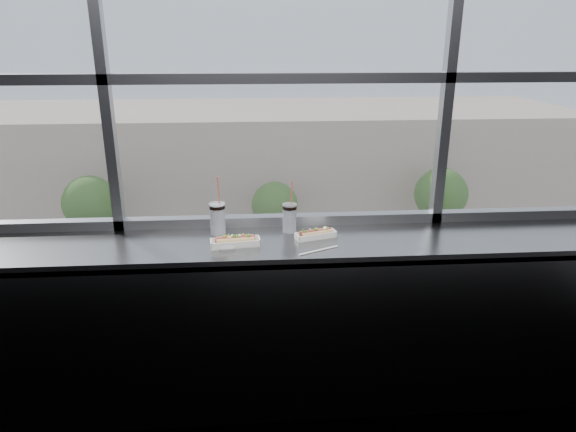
{
  "coord_description": "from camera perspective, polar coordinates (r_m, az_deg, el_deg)",
  "views": [
    {
      "loc": [
        -0.18,
        -1.56,
        2.22
      ],
      "look_at": [
        0.02,
        1.23,
        1.25
      ],
      "focal_mm": 32.0,
      "sensor_mm": 36.0,
      "label": 1
    }
  ],
  "objects": [
    {
      "name": "wall_back_lower",
      "position": [
        3.49,
        -0.75,
        -9.44
      ],
      "size": [
        6.0,
        0.0,
        6.0
      ],
      "primitive_type": "plane",
      "rotation": [
        1.57,
        0.0,
        0.0
      ],
      "color": "black",
      "rests_on": "ground"
    },
    {
      "name": "counter",
      "position": [
        3.01,
        -0.47,
        -3.24
      ],
      "size": [
        6.0,
        0.55,
        0.06
      ],
      "primitive_type": "cube",
      "color": "gray",
      "rests_on": "ground"
    },
    {
      "name": "pedestrian_d",
      "position": [
        33.47,
        9.7,
        -2.53
      ],
      "size": [
        0.86,
        0.64,
        1.92
      ],
      "primitive_type": "imported",
      "color": "#66605B",
      "rests_on": "far_sidewalk"
    },
    {
      "name": "soda_cup_right",
      "position": [
        3.11,
        0.18,
        -0.05
      ],
      "size": [
        0.09,
        0.09,
        0.33
      ],
      "color": "white",
      "rests_on": "counter"
    },
    {
      "name": "car_far_b",
      "position": [
        29.63,
        -3.41,
        -4.92
      ],
      "size": [
        3.41,
        6.79,
        2.18
      ],
      "primitive_type": "imported",
      "rotation": [
        0.0,
        0.0,
        1.68
      ],
      "color": "#7A0001",
      "rests_on": "street_asphalt"
    },
    {
      "name": "far_sidewalk",
      "position": [
        33.75,
        -3.6,
        -3.91
      ],
      "size": [
        80.0,
        6.0,
        0.04
      ],
      "primitive_type": "cube",
      "color": "beige",
      "rests_on": "plaza_ground"
    },
    {
      "name": "tree_center",
      "position": [
        32.68,
        -1.48,
        1.22
      ],
      "size": [
        2.98,
        2.98,
        4.66
      ],
      "color": "#47382B",
      "rests_on": "far_sidewalk"
    },
    {
      "name": "car_near_b",
      "position": [
        23.66,
        -21.56,
        -13.12
      ],
      "size": [
        3.37,
        6.58,
        2.1
      ],
      "primitive_type": "imported",
      "rotation": [
        0.0,
        0.0,
        1.69
      ],
      "color": "black",
      "rests_on": "street_asphalt"
    },
    {
      "name": "hotdog_tray_left",
      "position": [
        2.93,
        -5.88,
        -2.82
      ],
      "size": [
        0.29,
        0.12,
        0.07
      ],
      "rotation": [
        0.0,
        0.0,
        0.12
      ],
      "color": "white",
      "rests_on": "counter"
    },
    {
      "name": "car_near_c",
      "position": [
        22.59,
        1.1,
        -12.92
      ],
      "size": [
        3.46,
        7.18,
        2.32
      ],
      "primitive_type": "imported",
      "rotation": [
        0.0,
        0.0,
        1.49
      ],
      "color": "#622005",
      "rests_on": "street_asphalt"
    },
    {
      "name": "pedestrian_a",
      "position": [
        32.82,
        -11.76,
        -3.0
      ],
      "size": [
        0.91,
        0.68,
        2.05
      ],
      "primitive_type": "imported",
      "rotation": [
        0.0,
        0.0,
        3.14
      ],
      "color": "#66605B",
      "rests_on": "far_sidewalk"
    },
    {
      "name": "car_near_e",
      "position": [
        25.95,
        26.25,
        -11.07
      ],
      "size": [
        3.1,
        6.0,
        1.91
      ],
      "primitive_type": "imported",
      "rotation": [
        0.0,
        0.0,
        1.7
      ],
      "color": "navy",
      "rests_on": "street_asphalt"
    },
    {
      "name": "window_glass",
      "position": [
        3.08,
        -0.92,
        20.66
      ],
      "size": [
        6.0,
        0.0,
        6.0
      ],
      "primitive_type": "plane",
      "rotation": [
        1.57,
        0.0,
        0.0
      ],
      "color": "silver",
      "rests_on": "ground"
    },
    {
      "name": "tree_left",
      "position": [
        34.02,
        -21.13,
        1.37
      ],
      "size": [
        3.38,
        3.38,
        5.27
      ],
      "color": "#47382B",
      "rests_on": "far_sidewalk"
    },
    {
      "name": "counter_fascia",
      "position": [
        3.03,
        -0.11,
        -14.22
      ],
      "size": [
        6.0,
        0.04,
        1.04
      ],
      "primitive_type": "cube",
      "color": "gray",
      "rests_on": "ground"
    },
    {
      "name": "soda_cup_left",
      "position": [
        3.1,
        -7.83,
        -0.11
      ],
      "size": [
        0.1,
        0.1,
        0.36
      ],
      "color": "white",
      "rests_on": "counter"
    },
    {
      "name": "plaza_ground",
      "position": [
        48.4,
        -3.86,
        3.26
      ],
      "size": [
        120.0,
        120.0,
        0.0
      ],
      "primitive_type": "plane",
      "color": "beige",
      "rests_on": "ground"
    },
    {
      "name": "hotdog_tray_right",
      "position": [
        3.04,
        3.11,
        -2.01
      ],
      "size": [
        0.26,
        0.15,
        0.06
      ],
      "rotation": [
        0.0,
        0.0,
        0.3
      ],
      "color": "white",
      "rests_on": "counter"
    },
    {
      "name": "loose_straw",
      "position": [
        2.86,
        3.4,
        -3.84
      ],
      "size": [
        0.23,
        0.12,
        0.01
      ],
      "primitive_type": "cylinder",
      "rotation": [
        0.0,
        1.57,
        0.44
      ],
      "color": "white",
      "rests_on": "counter"
    },
    {
      "name": "far_building",
      "position": [
        42.08,
        -3.91,
        6.46
      ],
      "size": [
        50.0,
        14.0,
        8.0
      ],
      "primitive_type": "cube",
      "color": "#BDA897",
      "rests_on": "plaza_ground"
    },
    {
      "name": "car_far_a",
      "position": [
        30.63,
        -18.86,
        -5.02
      ],
      "size": [
        3.31,
        7.07,
        2.3
      ],
      "primitive_type": "imported",
      "rotation": [
        0.0,
        0.0,
        1.51
      ],
      "color": "black",
      "rests_on": "street_asphalt"
    },
    {
      "name": "wrapper",
      "position": [
        2.9,
        -6.8,
        -3.46
      ],
      "size": [
        0.1,
        0.07,
        0.02
      ],
      "primitive_type": "ellipsoid",
      "color": "silver",
      "rests_on": "counter"
    },
    {
      "name": "car_far_c",
      "position": [
        31.56,
        16.2,
        -4.24
      ],
      "size": [
        3.02,
        6.39,
        2.07
      ],
      "primitive_type": "imported",
      "rotation": [
        0.0,
        0.0,
        1.64
      ],
      "color": "#F7FFC7",
      "rests_on": "street_asphalt"
    },
    {
      "name": "tree_right",
      "position": [
        34.74,
        16.63,
        2.32
      ],
      "size": [
        3.43,
        3.43,
        5.36
      ],
      "color": "#47382B",
      "rests_on": "far_sidewalk"
    },
    {
      "name": "window_mullions",
      "position": [
        3.06,
        -0.9,
        20.67
      ],
      "size": [
        6.0,
        0.08,
        2.4
      ],
      "primitive_type": null,
      "color": "gray",
      "rests_on": "ground"
    },
    {
      "name": "street_asphalt",
      "position": [
        26.56,
        -3.34,
        -10.65
      ],
      "size": [
        80.0,
        10.0,
        0.06
      ],
      "primitive_type": "cube",
      "color": "black",
      "rests_on": "plaza_ground"
    }
  ]
}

